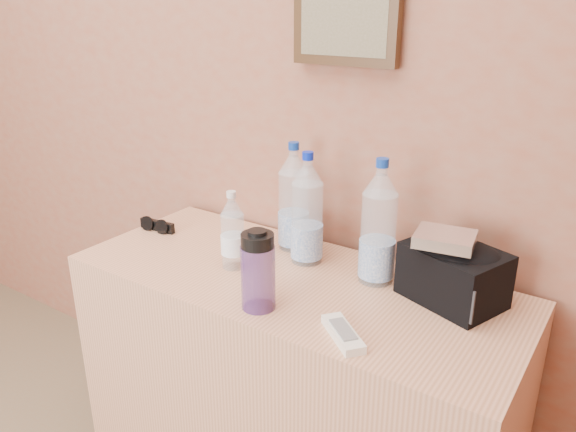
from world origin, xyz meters
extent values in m
plane|color=#8D6551|center=(0.00, 2.00, 1.35)|extent=(4.00, 0.00, 4.00)
cube|color=tan|center=(0.50, 1.73, 0.38)|extent=(1.21, 0.50, 0.75)
cylinder|color=white|center=(0.39, 1.90, 0.89)|extent=(0.09, 0.09, 0.28)
cylinder|color=navy|center=(0.39, 1.90, 1.06)|extent=(0.03, 0.03, 0.02)
cylinder|color=silver|center=(0.47, 1.84, 0.89)|extent=(0.08, 0.08, 0.27)
cylinder|color=#0822B6|center=(0.47, 1.84, 1.06)|extent=(0.03, 0.03, 0.02)
cylinder|color=#A8BED8|center=(0.69, 1.84, 0.90)|extent=(0.09, 0.09, 0.29)
cylinder|color=#0E3598|center=(0.69, 1.84, 1.07)|extent=(0.03, 0.03, 0.02)
cylinder|color=#C6DFF9|center=(0.33, 1.69, 0.85)|extent=(0.06, 0.06, 0.19)
cylinder|color=silver|center=(0.33, 1.69, 0.96)|extent=(0.03, 0.03, 0.02)
cylinder|color=#522F82|center=(0.52, 1.56, 0.83)|extent=(0.08, 0.08, 0.16)
cylinder|color=black|center=(0.52, 1.56, 0.93)|extent=(0.08, 0.08, 0.04)
cube|color=white|center=(0.75, 1.56, 0.76)|extent=(0.14, 0.13, 0.02)
cube|color=silver|center=(0.86, 1.82, 0.92)|extent=(0.15, 0.13, 0.03)
camera|label=1|loc=(1.23, 0.63, 1.44)|focal=35.00mm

